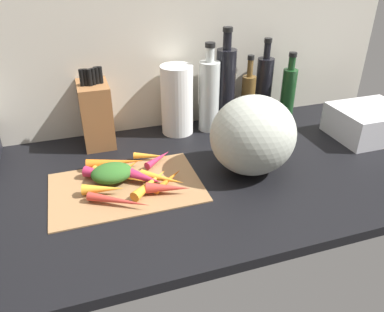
% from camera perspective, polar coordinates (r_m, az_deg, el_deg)
% --- Properties ---
extents(ground_plane, '(1.70, 0.80, 0.03)m').
position_cam_1_polar(ground_plane, '(1.21, 3.10, -2.54)').
color(ground_plane, black).
extents(wall_back, '(1.70, 0.03, 0.60)m').
position_cam_1_polar(wall_back, '(1.43, -2.29, 16.28)').
color(wall_back, beige).
rests_on(wall_back, ground_plane).
extents(cutting_board, '(0.44, 0.28, 0.01)m').
position_cam_1_polar(cutting_board, '(1.13, -9.89, -4.60)').
color(cutting_board, '#997047').
rests_on(cutting_board, ground_plane).
extents(carrot_0, '(0.11, 0.06, 0.02)m').
position_cam_1_polar(carrot_0, '(1.24, -6.25, 0.01)').
color(carrot_0, orange).
rests_on(carrot_0, cutting_board).
extents(carrot_1, '(0.11, 0.10, 0.02)m').
position_cam_1_polar(carrot_1, '(1.12, -3.54, -3.60)').
color(carrot_1, orange).
rests_on(carrot_1, cutting_board).
extents(carrot_2, '(0.15, 0.14, 0.03)m').
position_cam_1_polar(carrot_2, '(1.15, -10.91, -2.91)').
color(carrot_2, orange).
rests_on(carrot_2, cutting_board).
extents(carrot_3, '(0.12, 0.06, 0.03)m').
position_cam_1_polar(carrot_3, '(1.09, -13.27, -4.87)').
color(carrot_3, orange).
rests_on(carrot_3, cutting_board).
extents(carrot_4, '(0.12, 0.10, 0.03)m').
position_cam_1_polar(carrot_4, '(1.16, -13.27, -2.74)').
color(carrot_4, '#B2264C').
rests_on(carrot_4, cutting_board).
extents(carrot_5, '(0.10, 0.10, 0.04)m').
position_cam_1_polar(carrot_5, '(1.12, -7.11, -3.30)').
color(carrot_5, '#B2264C').
rests_on(carrot_5, cutting_board).
extents(carrot_6, '(0.13, 0.07, 0.03)m').
position_cam_1_polar(carrot_6, '(1.07, -3.59, -4.84)').
color(carrot_6, red).
rests_on(carrot_6, cutting_board).
extents(carrot_7, '(0.14, 0.13, 0.03)m').
position_cam_1_polar(carrot_7, '(1.10, -6.25, -4.06)').
color(carrot_7, orange).
rests_on(carrot_7, cutting_board).
extents(carrot_8, '(0.11, 0.09, 0.02)m').
position_cam_1_polar(carrot_8, '(1.18, -10.06, -1.94)').
color(carrot_8, orange).
rests_on(carrot_8, cutting_board).
extents(carrot_9, '(0.17, 0.12, 0.03)m').
position_cam_1_polar(carrot_9, '(1.04, -11.00, -6.64)').
color(carrot_9, red).
rests_on(carrot_9, cutting_board).
extents(carrot_10, '(0.10, 0.09, 0.02)m').
position_cam_1_polar(carrot_10, '(1.22, -5.10, -0.38)').
color(carrot_10, '#B2264C').
rests_on(carrot_10, cutting_board).
extents(carrot_11, '(0.13, 0.11, 0.03)m').
position_cam_1_polar(carrot_11, '(1.12, -4.54, -3.39)').
color(carrot_11, orange).
rests_on(carrot_11, cutting_board).
extents(carrot_12, '(0.18, 0.06, 0.03)m').
position_cam_1_polar(carrot_12, '(1.21, -11.47, -0.97)').
color(carrot_12, orange).
rests_on(carrot_12, cutting_board).
extents(carrot_greens_pile, '(0.12, 0.09, 0.05)m').
position_cam_1_polar(carrot_greens_pile, '(1.14, -12.00, -2.51)').
color(carrot_greens_pile, '#2D6023').
rests_on(carrot_greens_pile, cutting_board).
extents(winter_squash, '(0.26, 0.24, 0.24)m').
position_cam_1_polar(winter_squash, '(1.15, 9.17, 3.09)').
color(winter_squash, '#B2B7A8').
rests_on(winter_squash, ground_plane).
extents(knife_block, '(0.10, 0.15, 0.28)m').
position_cam_1_polar(knife_block, '(1.35, -14.29, 6.24)').
color(knife_block, brown).
rests_on(knife_block, ground_plane).
extents(paper_towel_roll, '(0.12, 0.12, 0.25)m').
position_cam_1_polar(paper_towel_roll, '(1.39, -2.26, 8.42)').
color(paper_towel_roll, white).
rests_on(paper_towel_roll, ground_plane).
extents(bottle_0, '(0.08, 0.08, 0.33)m').
position_cam_1_polar(bottle_0, '(1.41, 2.59, 9.19)').
color(bottle_0, silver).
rests_on(bottle_0, ground_plane).
extents(bottle_1, '(0.07, 0.07, 0.37)m').
position_cam_1_polar(bottle_1, '(1.44, 5.04, 10.38)').
color(bottle_1, black).
rests_on(bottle_1, ground_plane).
extents(bottle_2, '(0.05, 0.05, 0.27)m').
position_cam_1_polar(bottle_2, '(1.50, 8.43, 8.71)').
color(bottle_2, brown).
rests_on(bottle_2, ground_plane).
extents(bottle_3, '(0.06, 0.06, 0.32)m').
position_cam_1_polar(bottle_3, '(1.54, 10.77, 10.18)').
color(bottle_3, black).
rests_on(bottle_3, ground_plane).
extents(bottle_4, '(0.06, 0.06, 0.27)m').
position_cam_1_polar(bottle_4, '(1.56, 14.29, 9.28)').
color(bottle_4, '#19421E').
rests_on(bottle_4, ground_plane).
extents(dish_rack, '(0.25, 0.21, 0.11)m').
position_cam_1_polar(dish_rack, '(1.53, 25.11, 4.64)').
color(dish_rack, silver).
rests_on(dish_rack, ground_plane).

